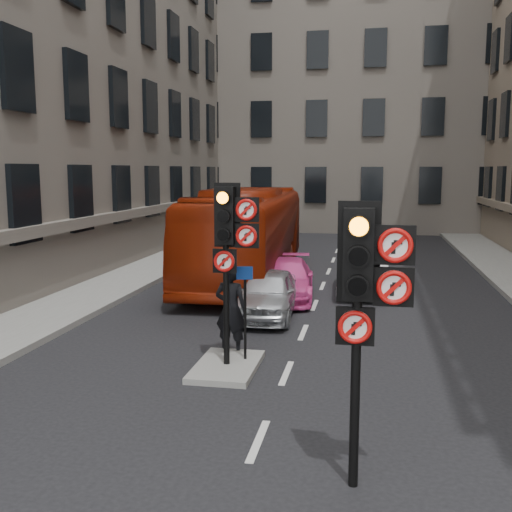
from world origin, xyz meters
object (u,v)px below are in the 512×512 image
at_px(signal_far, 230,235).
at_px(motorcycle, 360,289).
at_px(car_silver, 268,293).
at_px(car_white, 364,269).
at_px(info_sign, 245,300).
at_px(bus_red, 248,234).
at_px(car_pink, 286,279).
at_px(motorcyclist, 231,309).
at_px(signal_near, 365,285).

distance_m(signal_far, motorcycle, 6.66).
bearing_deg(car_silver, signal_far, -90.48).
relative_size(car_white, info_sign, 2.28).
distance_m(car_silver, bus_red, 5.77).
bearing_deg(car_pink, motorcyclist, -99.04).
distance_m(car_silver, motorcyclist, 3.46).
distance_m(motorcyclist, info_sign, 0.87).
relative_size(car_white, car_pink, 1.07).
bearing_deg(car_silver, motorcycle, 29.02).
height_order(signal_near, motorcyclist, signal_near).
bearing_deg(signal_far, motorcycle, 67.35).
distance_m(car_white, info_sign, 8.41).
distance_m(car_silver, car_pink, 2.37).
bearing_deg(motorcycle, info_sign, -115.46).
bearing_deg(motorcyclist, signal_far, 112.90).
height_order(car_white, car_pink, car_white).
bearing_deg(info_sign, car_silver, 83.30).
xyz_separation_m(signal_far, info_sign, (0.21, 0.36, -1.34)).
distance_m(bus_red, motorcycle, 5.85).
height_order(bus_red, motorcycle, bus_red).
bearing_deg(signal_far, car_silver, 90.06).
bearing_deg(signal_near, motorcycle, 91.00).
relative_size(car_silver, motorcyclist, 1.89).
height_order(signal_near, car_white, signal_near).
height_order(car_silver, car_pink, car_silver).
height_order(signal_near, car_pink, signal_near).
relative_size(bus_red, motorcyclist, 6.00).
relative_size(signal_near, bus_red, 0.30).
bearing_deg(info_sign, motorcycle, 58.16).
height_order(signal_near, signal_far, signal_far).
bearing_deg(bus_red, motorcyclist, -83.05).
bearing_deg(motorcyclist, car_white, -99.94).
distance_m(signal_near, motorcyclist, 5.97).
bearing_deg(bus_red, car_white, -21.49).
relative_size(signal_far, info_sign, 1.86).
height_order(car_white, motorcycle, car_white).
xyz_separation_m(signal_far, motorcyclist, (-0.23, 1.01, -1.72)).
height_order(motorcycle, info_sign, info_sign).
height_order(car_white, info_sign, info_sign).
xyz_separation_m(car_pink, bus_red, (-1.80, 3.07, 1.05)).
bearing_deg(bus_red, motorcycle, -47.01).
bearing_deg(motorcycle, car_pink, 153.25).
relative_size(signal_far, bus_red, 0.30).
relative_size(signal_near, motorcycle, 1.90).
xyz_separation_m(signal_near, bus_red, (-4.25, 13.88, -0.94)).
height_order(signal_near, bus_red, signal_near).
bearing_deg(motorcycle, motorcyclist, -122.29).
height_order(signal_far, info_sign, signal_far).
distance_m(signal_near, signal_far, 4.77).
relative_size(bus_red, info_sign, 6.14).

